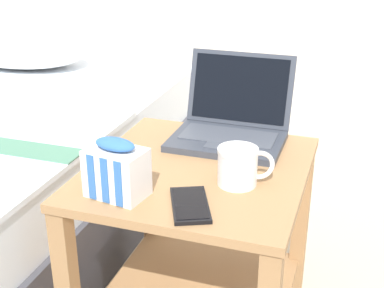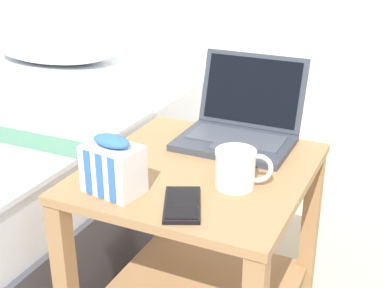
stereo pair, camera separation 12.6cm
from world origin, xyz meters
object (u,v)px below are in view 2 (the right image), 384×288
at_px(laptop, 240,125).
at_px(mug_front_left, 237,166).
at_px(cell_phone, 182,204).
at_px(snack_bag, 113,166).

height_order(laptop, mug_front_left, laptop).
xyz_separation_m(mug_front_left, cell_phone, (-0.07, -0.14, -0.05)).
bearing_deg(snack_bag, mug_front_left, 29.67).
relative_size(snack_bag, cell_phone, 0.83).
xyz_separation_m(laptop, mug_front_left, (0.09, -0.26, 0.00)).
xyz_separation_m(laptop, cell_phone, (0.01, -0.40, -0.04)).
distance_m(mug_front_left, snack_bag, 0.28).
relative_size(laptop, cell_phone, 1.78).
relative_size(mug_front_left, cell_phone, 0.76).
xyz_separation_m(mug_front_left, snack_bag, (-0.24, -0.14, 0.01)).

